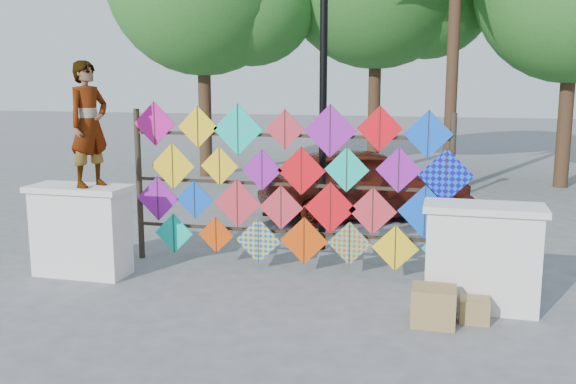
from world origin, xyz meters
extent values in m
plane|color=gray|center=(0.00, 0.00, 0.00)|extent=(80.00, 80.00, 0.00)
cube|color=white|center=(-2.70, -0.20, 0.60)|extent=(1.30, 0.55, 1.20)
cube|color=white|center=(-2.70, -0.20, 1.24)|extent=(1.40, 0.65, 0.08)
cube|color=white|center=(2.70, -0.20, 0.60)|extent=(1.30, 0.55, 1.20)
cube|color=white|center=(2.70, -0.20, 1.24)|extent=(1.40, 0.65, 0.08)
cylinder|color=black|center=(-2.30, 0.80, 1.15)|extent=(0.09, 0.09, 2.30)
cylinder|color=black|center=(2.30, 0.80, 1.15)|extent=(0.09, 0.09, 2.30)
cube|color=black|center=(0.00, 0.80, 0.55)|extent=(4.60, 0.04, 0.04)
cube|color=black|center=(0.00, 0.80, 1.25)|extent=(4.60, 0.04, 0.04)
cube|color=black|center=(0.00, 0.80, 1.95)|extent=(4.60, 0.04, 0.04)
cube|color=#D01389|center=(-1.98, 0.74, 2.09)|extent=(0.66, 0.01, 0.66)
cube|color=black|center=(-1.98, 0.73, 2.09)|extent=(0.01, 0.01, 0.65)
cube|color=yellow|center=(-1.29, 0.74, 2.05)|extent=(0.61, 0.01, 0.61)
cube|color=black|center=(-1.29, 0.73, 2.05)|extent=(0.01, 0.01, 0.60)
cube|color=#0CC4AC|center=(-0.68, 0.74, 2.02)|extent=(0.75, 0.01, 0.75)
cube|color=black|center=(-0.68, 0.73, 2.02)|extent=(0.01, 0.01, 0.74)
cube|color=red|center=(0.01, 0.74, 2.04)|extent=(0.57, 0.01, 0.57)
cube|color=black|center=(0.01, 0.73, 2.04)|extent=(0.01, 0.01, 0.56)
cube|color=purple|center=(0.66, 0.74, 2.03)|extent=(0.74, 0.01, 0.74)
cube|color=black|center=(0.66, 0.73, 2.03)|extent=(0.01, 0.01, 0.73)
cube|color=red|center=(1.34, 0.74, 2.08)|extent=(0.63, 0.01, 0.63)
cube|color=black|center=(1.34, 0.73, 2.08)|extent=(0.01, 0.01, 0.62)
cube|color=blue|center=(1.98, 0.74, 2.02)|extent=(0.65, 0.01, 0.65)
cube|color=black|center=(1.98, 0.73, 2.02)|extent=(0.01, 0.01, 0.64)
cube|color=yellow|center=(-1.69, 0.70, 1.47)|extent=(0.69, 0.01, 0.69)
cube|color=black|center=(-1.69, 0.69, 1.47)|extent=(0.01, 0.01, 0.68)
cube|color=yellow|center=(-0.95, 0.70, 1.49)|extent=(0.57, 0.01, 0.57)
cube|color=black|center=(-0.95, 0.69, 1.49)|extent=(0.01, 0.01, 0.56)
cube|color=purple|center=(-0.31, 0.70, 1.46)|extent=(0.60, 0.01, 0.60)
cube|color=black|center=(-0.31, 0.69, 1.46)|extent=(0.01, 0.01, 0.59)
cube|color=red|center=(0.26, 0.70, 1.47)|extent=(0.70, 0.01, 0.70)
cube|color=black|center=(0.26, 0.69, 1.47)|extent=(0.01, 0.01, 0.68)
cube|color=#0CC4AC|center=(0.90, 0.70, 1.51)|extent=(0.63, 0.01, 0.63)
cube|color=black|center=(0.90, 0.69, 1.51)|extent=(0.01, 0.01, 0.62)
cube|color=purple|center=(1.61, 0.70, 1.53)|extent=(0.62, 0.01, 0.62)
cube|color=black|center=(1.61, 0.69, 1.53)|extent=(0.01, 0.01, 0.61)
cube|color=#0D06A2|center=(2.23, 0.70, 1.47)|extent=(0.74, 0.01, 0.74)
cube|color=black|center=(2.23, 0.69, 1.47)|extent=(0.01, 0.01, 0.73)
cube|color=purple|center=(-1.93, 0.66, 0.98)|extent=(0.67, 0.01, 0.67)
cube|color=black|center=(-1.93, 0.65, 0.98)|extent=(0.01, 0.01, 0.66)
cube|color=blue|center=(-1.34, 0.66, 0.99)|extent=(0.57, 0.01, 0.57)
cube|color=black|center=(-1.34, 0.65, 0.99)|extent=(0.01, 0.01, 0.56)
cube|color=red|center=(-0.68, 0.66, 0.97)|extent=(0.72, 0.01, 0.72)
cube|color=black|center=(-0.68, 0.65, 0.97)|extent=(0.01, 0.01, 0.70)
cube|color=red|center=(-0.02, 0.66, 0.94)|extent=(0.64, 0.01, 0.64)
cube|color=black|center=(-0.02, 0.65, 0.94)|extent=(0.01, 0.01, 0.63)
cube|color=red|center=(0.69, 0.66, 0.97)|extent=(0.73, 0.01, 0.73)
cube|color=black|center=(0.69, 0.65, 0.97)|extent=(0.01, 0.01, 0.72)
cube|color=red|center=(1.28, 0.66, 0.95)|extent=(0.67, 0.01, 0.67)
cube|color=black|center=(1.28, 0.65, 0.95)|extent=(0.01, 0.01, 0.66)
cube|color=blue|center=(1.98, 0.66, 0.98)|extent=(0.73, 0.01, 0.73)
cube|color=black|center=(1.98, 0.65, 0.98)|extent=(0.01, 0.01, 0.72)
cube|color=#0CC4AC|center=(-1.67, 0.62, 0.47)|extent=(0.61, 0.01, 0.61)
cube|color=black|center=(-1.67, 0.61, 0.47)|extent=(0.01, 0.01, 0.59)
cube|color=#DB4106|center=(-1.00, 0.62, 0.48)|extent=(0.54, 0.01, 0.54)
cube|color=black|center=(-1.00, 0.61, 0.48)|extent=(0.01, 0.01, 0.53)
cube|color=yellow|center=(-0.35, 0.62, 0.44)|extent=(0.67, 0.01, 0.67)
cube|color=black|center=(-0.35, 0.61, 0.44)|extent=(0.01, 0.01, 0.66)
cube|color=#DB4106|center=(0.33, 0.62, 0.49)|extent=(0.69, 0.01, 0.69)
cube|color=black|center=(0.33, 0.61, 0.49)|extent=(0.01, 0.01, 0.68)
cube|color=#DB4106|center=(0.97, 0.62, 0.49)|extent=(0.62, 0.01, 0.62)
cube|color=black|center=(0.97, 0.61, 0.49)|extent=(0.01, 0.01, 0.61)
cube|color=yellow|center=(1.60, 0.62, 0.46)|extent=(0.64, 0.01, 0.64)
cube|color=black|center=(1.60, 0.61, 0.46)|extent=(0.01, 0.01, 0.63)
cube|color=#0CC4AC|center=(2.22, 0.62, 0.49)|extent=(0.54, 0.01, 0.54)
cube|color=black|center=(2.22, 0.61, 0.49)|extent=(0.01, 0.01, 0.53)
cylinder|color=#472E1E|center=(-4.50, 9.00, 1.93)|extent=(0.36, 0.36, 3.85)
cylinder|color=#472E1E|center=(0.00, 11.00, 2.06)|extent=(0.36, 0.36, 4.12)
cylinder|color=#472E1E|center=(5.00, 9.50, 1.79)|extent=(0.36, 0.36, 3.58)
cylinder|color=#472E1E|center=(2.20, 8.00, 2.75)|extent=(0.28, 0.28, 5.50)
imported|color=#99999E|center=(-2.49, -0.20, 2.13)|extent=(0.58, 0.72, 1.70)
imported|color=#53170E|center=(0.65, 4.58, 0.72)|extent=(4.54, 3.21, 1.43)
cylinder|color=black|center=(0.30, 2.00, 2.10)|extent=(0.12, 0.12, 4.20)
cube|color=#978149|center=(2.18, -0.87, 0.22)|extent=(0.49, 0.43, 0.43)
cube|color=#978149|center=(2.63, -0.67, 0.14)|extent=(0.33, 0.30, 0.28)
camera|label=1|loc=(2.32, -7.95, 2.74)|focal=40.00mm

